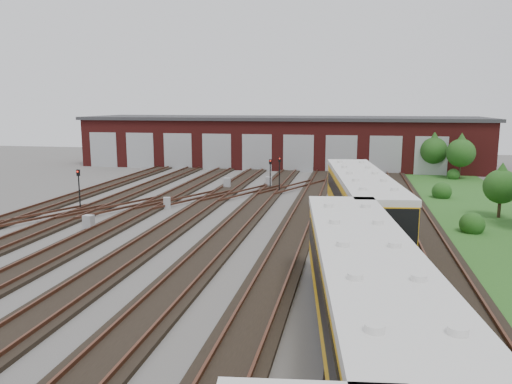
# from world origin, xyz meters

# --- Properties ---
(ground) EXTENTS (120.00, 120.00, 0.00)m
(ground) POSITION_xyz_m (0.00, 0.00, 0.00)
(ground) COLOR #4C4A47
(ground) RESTS_ON ground
(track_network) EXTENTS (30.40, 70.00, 0.33)m
(track_network) POSITION_xyz_m (-0.17, 0.59, 0.11)
(track_network) COLOR black
(track_network) RESTS_ON ground
(maintenance_shed) EXTENTS (51.00, 12.50, 6.35)m
(maintenance_shed) POSITION_xyz_m (-0.01, 39.97, 3.20)
(maintenance_shed) COLOR #591816
(maintenance_shed) RESTS_ON ground
(grass_verge) EXTENTS (8.00, 55.00, 0.05)m
(grass_verge) POSITION_xyz_m (19.00, 10.00, 0.03)
(grass_verge) COLOR #22501A
(grass_verge) RESTS_ON ground
(metro_train) EXTENTS (5.07, 48.83, 3.43)m
(metro_train) POSITION_xyz_m (10.00, -9.71, 2.09)
(metro_train) COLOR black
(metro_train) RESTS_ON ground
(signal_mast_0) EXTENTS (0.24, 0.23, 3.17)m
(signal_mast_0) POSITION_xyz_m (-10.74, 8.93, 2.02)
(signal_mast_0) COLOR black
(signal_mast_0) RESTS_ON ground
(signal_mast_1) EXTENTS (0.26, 0.25, 2.93)m
(signal_mast_1) POSITION_xyz_m (1.86, 20.70, 1.87)
(signal_mast_1) COLOR black
(signal_mast_1) RESTS_ON ground
(signal_mast_2) EXTENTS (0.27, 0.25, 3.25)m
(signal_mast_2) POSITION_xyz_m (2.82, 20.07, 2.06)
(signal_mast_2) COLOR black
(signal_mast_2) RESTS_ON ground
(signal_mast_3) EXTENTS (0.27, 0.26, 3.05)m
(signal_mast_3) POSITION_xyz_m (9.58, 21.27, 1.95)
(signal_mast_3) COLOR black
(signal_mast_3) RESTS_ON ground
(relay_cabinet_0) EXTENTS (0.66, 0.58, 1.01)m
(relay_cabinet_0) POSITION_xyz_m (-7.06, 3.66, 0.51)
(relay_cabinet_0) COLOR #949699
(relay_cabinet_0) RESTS_ON ground
(relay_cabinet_1) EXTENTS (0.63, 0.53, 1.03)m
(relay_cabinet_1) POSITION_xyz_m (-2.35, 20.90, 0.51)
(relay_cabinet_1) COLOR #949699
(relay_cabinet_1) RESTS_ON ground
(relay_cabinet_2) EXTENTS (0.64, 0.58, 0.87)m
(relay_cabinet_2) POSITION_xyz_m (-4.63, 11.10, 0.44)
(relay_cabinet_2) COLOR #949699
(relay_cabinet_2) RESTS_ON ground
(relay_cabinet_3) EXTENTS (0.68, 0.59, 1.01)m
(relay_cabinet_3) POSITION_xyz_m (1.42, 22.54, 0.51)
(relay_cabinet_3) COLOR #949699
(relay_cabinet_3) RESTS_ON ground
(relay_cabinet_4) EXTENTS (0.61, 0.53, 0.92)m
(relay_cabinet_4) POSITION_xyz_m (12.55, 4.61, 0.46)
(relay_cabinet_4) COLOR #949699
(relay_cabinet_4) RESTS_ON ground
(tree_0) EXTENTS (2.99, 2.99, 4.96)m
(tree_0) POSITION_xyz_m (18.26, 34.04, 3.18)
(tree_0) COLOR #322116
(tree_0) RESTS_ON ground
(tree_1) EXTENTS (3.01, 3.01, 4.98)m
(tree_1) POSITION_xyz_m (20.65, 31.51, 3.20)
(tree_1) COLOR #322116
(tree_1) RESTS_ON ground
(tree_3) EXTENTS (2.41, 2.41, 4.00)m
(tree_3) POSITION_xyz_m (19.72, 12.55, 2.57)
(tree_3) COLOR #322116
(tree_3) RESTS_ON ground
(bush_0) EXTENTS (1.55, 1.55, 1.55)m
(bush_0) POSITION_xyz_m (16.92, 7.83, 0.78)
(bush_0) COLOR #1B4012
(bush_0) RESTS_ON ground
(bush_1) EXTENTS (1.65, 1.65, 1.65)m
(bush_1) POSITION_xyz_m (16.99, 19.72, 0.82)
(bush_1) COLOR #1B4012
(bush_1) RESTS_ON ground
(bush_2) EXTENTS (1.34, 1.34, 1.34)m
(bush_2) POSITION_xyz_m (20.02, 31.38, 0.67)
(bush_2) COLOR #1B4012
(bush_2) RESTS_ON ground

